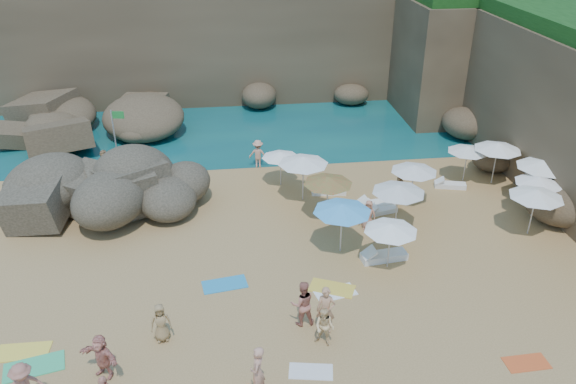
{
  "coord_description": "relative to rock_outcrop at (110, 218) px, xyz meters",
  "views": [
    {
      "loc": [
        -0.82,
        -19.74,
        14.15
      ],
      "look_at": [
        2.0,
        3.0,
        2.0
      ],
      "focal_mm": 35.0,
      "sensor_mm": 36.0,
      "label": 1
    }
  ],
  "objects": [
    {
      "name": "ground",
      "position": [
        6.63,
        -5.12,
        0.0
      ],
      "size": [
        120.0,
        120.0,
        0.0
      ],
      "primitive_type": "plane",
      "color": "tan",
      "rests_on": "ground"
    },
    {
      "name": "seawater",
      "position": [
        6.63,
        24.88,
        0.0
      ],
      "size": [
        120.0,
        120.0,
        0.0
      ],
      "primitive_type": "plane",
      "color": "#0C4751",
      "rests_on": "ground"
    },
    {
      "name": "cliff_back",
      "position": [
        8.63,
        19.88,
        4.0
      ],
      "size": [
        44.0,
        8.0,
        8.0
      ],
      "primitive_type": "cube",
      "color": "brown",
      "rests_on": "ground"
    },
    {
      "name": "cliff_corner",
      "position": [
        23.63,
        14.88,
        4.0
      ],
      "size": [
        10.0,
        12.0,
        8.0
      ],
      "primitive_type": "cube",
      "color": "brown",
      "rests_on": "ground"
    },
    {
      "name": "rock_promontory",
      "position": [
        -4.37,
        10.88,
        0.0
      ],
      "size": [
        12.0,
        7.0,
        2.0
      ],
      "primitive_type": null,
      "color": "brown",
      "rests_on": "ground"
    },
    {
      "name": "marina_masts",
      "position": [
        -9.87,
        24.88,
        3.0
      ],
      "size": [
        3.1,
        0.1,
        6.0
      ],
      "color": "white",
      "rests_on": "ground"
    },
    {
      "name": "rock_outcrop",
      "position": [
        0.0,
        0.0,
        0.0
      ],
      "size": [
        9.74,
        8.3,
        3.35
      ],
      "primitive_type": null,
      "rotation": [
        0.0,
        0.0,
        -0.27
      ],
      "color": "brown",
      "rests_on": "ground"
    },
    {
      "name": "flag_pole",
      "position": [
        -0.14,
        5.42,
        2.37
      ],
      "size": [
        0.72,
        0.14,
        3.72
      ],
      "color": "silver",
      "rests_on": "ground"
    },
    {
      "name": "parasol_0",
      "position": [
        9.77,
        0.73,
        2.25
      ],
      "size": [
        2.59,
        2.59,
        2.45
      ],
      "color": "silver",
      "rests_on": "ground"
    },
    {
      "name": "parasol_1",
      "position": [
        8.82,
        2.57,
        1.79
      ],
      "size": [
        2.06,
        2.06,
        1.95
      ],
      "color": "silver",
      "rests_on": "ground"
    },
    {
      "name": "parasol_2",
      "position": [
        15.23,
        -0.46,
        2.04
      ],
      "size": [
        2.35,
        2.35,
        2.22
      ],
      "color": "silver",
      "rests_on": "ground"
    },
    {
      "name": "parasol_3",
      "position": [
        20.46,
        1.33,
        2.2
      ],
      "size": [
        2.53,
        2.53,
        2.4
      ],
      "color": "silver",
      "rests_on": "ground"
    },
    {
      "name": "parasol_4",
      "position": [
        21.63,
        -1.16,
        2.24
      ],
      "size": [
        2.58,
        2.58,
        2.44
      ],
      "color": "silver",
      "rests_on": "ground"
    },
    {
      "name": "parasol_5",
      "position": [
        13.71,
        -2.74,
        2.17
      ],
      "size": [
        2.5,
        2.5,
        2.36
      ],
      "color": "silver",
      "rests_on": "ground"
    },
    {
      "name": "parasol_6",
      "position": [
        10.66,
        -1.34,
        2.1
      ],
      "size": [
        2.41,
        2.41,
        2.28
      ],
      "color": "silver",
      "rests_on": "ground"
    },
    {
      "name": "parasol_7",
      "position": [
        19.01,
        1.82,
        1.91
      ],
      "size": [
        2.2,
        2.2,
        2.08
      ],
      "color": "silver",
      "rests_on": "ground"
    },
    {
      "name": "parasol_8",
      "position": [
        20.84,
        -2.35,
        1.97
      ],
      "size": [
        2.27,
        2.27,
        2.15
      ],
      "color": "silver",
      "rests_on": "ground"
    },
    {
      "name": "parasol_9",
      "position": [
        12.49,
        -5.71,
        1.98
      ],
      "size": [
        2.28,
        2.28,
        2.15
      ],
      "color": "silver",
      "rests_on": "ground"
    },
    {
      "name": "parasol_10",
      "position": [
        10.73,
        -4.28,
        2.23
      ],
      "size": [
        2.57,
        2.57,
        2.43
      ],
      "color": "silver",
      "rests_on": "ground"
    },
    {
      "name": "parasol_11",
      "position": [
        19.83,
        -3.92,
        2.14
      ],
      "size": [
        2.47,
        2.47,
        2.33
      ],
      "color": "silver",
      "rests_on": "ground"
    },
    {
      "name": "lounger_0",
      "position": [
        11.24,
        1.21,
        0.14
      ],
      "size": [
        1.88,
        0.79,
        0.28
      ],
      "primitive_type": "cube",
      "rotation": [
        0.0,
        0.0,
        -0.1
      ],
      "color": "white",
      "rests_on": "ground"
    },
    {
      "name": "lounger_1",
      "position": [
        13.29,
        -0.62,
        0.16
      ],
      "size": [
        2.11,
        0.94,
        0.32
      ],
      "primitive_type": "cube",
      "rotation": [
        0.0,
        0.0,
        0.13
      ],
      "color": "white",
      "rests_on": "ground"
    },
    {
      "name": "lounger_2",
      "position": [
        13.38,
        -0.56,
        0.12
      ],
      "size": [
        1.66,
        1.13,
        0.25
      ],
      "primitive_type": "cube",
      "rotation": [
        0.0,
        0.0,
        0.42
      ],
      "color": "white",
      "rests_on": "ground"
    },
    {
      "name": "lounger_3",
      "position": [
        13.52,
        -1.16,
        0.12
      ],
      "size": [
        1.63,
        0.87,
        0.24
      ],
      "primitive_type": "cube",
      "rotation": [
        0.0,
        0.0,
        0.24
      ],
      "color": "white",
      "rests_on": "ground"
    },
    {
      "name": "lounger_4",
      "position": [
        17.96,
        1.08,
        0.13
      ],
      "size": [
        1.76,
        0.96,
        0.26
      ],
      "primitive_type": "cube",
      "rotation": [
        0.0,
        0.0,
        -0.25
      ],
      "color": "white",
      "rests_on": "ground"
    },
    {
      "name": "lounger_5",
      "position": [
        12.49,
        -5.16,
        0.16
      ],
      "size": [
        2.08,
        0.9,
        0.31
      ],
      "primitive_type": "cube",
      "rotation": [
        0.0,
        0.0,
        0.12
      ],
      "color": "silver",
      "rests_on": "ground"
    },
    {
      "name": "towel_3",
      "position": [
        -1.01,
        -9.9,
        0.02
      ],
      "size": [
        2.13,
        1.41,
        0.03
      ],
      "primitive_type": "cube",
      "rotation": [
        0.0,
        0.0,
        0.24
      ],
      "color": "#35BA74",
      "rests_on": "ground"
    },
    {
      "name": "towel_4",
      "position": [
        -1.58,
        -9.11,
        0.02
      ],
      "size": [
        1.81,
        0.93,
        0.03
      ],
      "primitive_type": "cube",
      "rotation": [
        0.0,
        0.0,
        -0.02
      ],
      "color": "yellow",
      "rests_on": "ground"
    },
    {
      "name": "towel_5",
      "position": [
        9.92,
        -7.22,
        0.01
      ],
      "size": [
        1.8,
        1.18,
        0.03
      ],
      "primitive_type": "cube",
      "rotation": [
        0.0,
        0.0,
        0.22
      ],
      "color": "white",
      "rests_on": "ground"
    },
    {
      "name": "towel_8",
      "position": [
        5.51,
        -6.12,
        0.02
      ],
      "size": [
        1.93,
        1.18,
        0.03
      ],
      "primitive_type": "cube",
      "rotation": [
        0.0,
        0.0,
        0.16
      ],
      "color": "#238ABE",
      "rests_on": "ground"
    },
    {
      "name": "towel_10",
      "position": [
        15.65,
        -11.78,
        0.01
      ],
      "size": [
        1.52,
        0.8,
        0.03
      ],
      "primitive_type": "cube",
      "rotation": [
        0.0,
        0.0,
        0.03
      ],
      "color": "#DA5222",
      "rests_on": "ground"
    },
    {
      "name": "towel_12",
      "position": [
        9.84,
        -6.91,
        0.02
      ],
      "size": [
        2.02,
        1.57,
        0.03
      ],
      "primitive_type": "cube",
      "rotation": [
        0.0,
        0.0,
        -0.43
      ],
      "color": "gold",
      "rests_on": "ground"
    },
    {
      "name": "towel_13",
      "position": [
        8.27,
        -11.26,
        0.01
      ],
      "size": [
        1.58,
        0.98,
        0.03
      ],
      "primitive_type": "cube",
      "rotation": [
        0.0,
        0.0,
        -0.18
      ],
      "color": "silver",
      "rests_on": "ground"
    },
    {
      "name": "person_stand_1",
      "position": [
        8.33,
        -8.83,
        0.93
      ],
      "size": [
        0.95,
        0.76,
        1.85
      ],
      "primitive_type": "imported",
      "rotation": [
        0.0,
        0.0,
        3.21
      ],
      "color": "#B66E5B",
      "rests_on": "ground"
    },
    {
      "name": "person_stand_2",
      "position": [
        7.76,
        4.98,
        0.84
      ],
      "size": [
        1.16,
        0.67,
        1.69
      ],
      "primitive_type": "imported",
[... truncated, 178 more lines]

